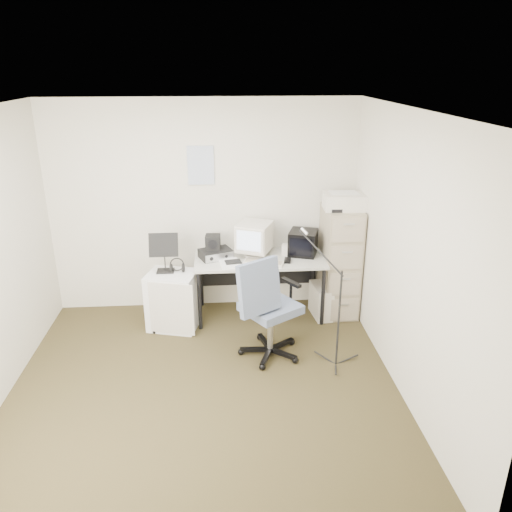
{
  "coord_description": "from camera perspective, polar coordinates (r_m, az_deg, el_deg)",
  "views": [
    {
      "loc": [
        0.19,
        -3.91,
        2.84
      ],
      "look_at": [
        0.55,
        0.95,
        0.95
      ],
      "focal_mm": 35.0,
      "sensor_mm": 36.0,
      "label": 1
    }
  ],
  "objects": [
    {
      "name": "filing_cabinet",
      "position": [
        5.98,
        9.51,
        -0.59
      ],
      "size": [
        0.4,
        0.6,
        1.3
      ],
      "primitive_type": "cube",
      "color": "gray",
      "rests_on": "floor"
    },
    {
      "name": "papers",
      "position": [
        5.61,
        -3.03,
        -0.82
      ],
      "size": [
        0.27,
        0.33,
        0.02
      ],
      "primitive_type": "cube",
      "rotation": [
        0.0,
        0.0,
        0.17
      ],
      "color": "white",
      "rests_on": "desk"
    },
    {
      "name": "radio_receiver",
      "position": [
        5.78,
        -4.64,
        0.26
      ],
      "size": [
        0.42,
        0.37,
        0.1
      ],
      "primitive_type": "cube",
      "rotation": [
        0.0,
        0.0,
        0.38
      ],
      "color": "black",
      "rests_on": "desk"
    },
    {
      "name": "pc_tower",
      "position": [
        6.01,
        7.43,
        -5.1
      ],
      "size": [
        0.23,
        0.43,
        0.39
      ],
      "primitive_type": "cube",
      "rotation": [
        0.0,
        0.0,
        0.11
      ],
      "color": "beige",
      "rests_on": "floor"
    },
    {
      "name": "ceiling",
      "position": [
        3.93,
        -7.28,
        16.1
      ],
      "size": [
        3.6,
        3.6,
        0.01
      ],
      "primitive_type": "cube",
      "color": "white",
      "rests_on": "ground"
    },
    {
      "name": "radio_speaker",
      "position": [
        5.76,
        -4.95,
        1.61
      ],
      "size": [
        0.18,
        0.17,
        0.17
      ],
      "primitive_type": "cube",
      "rotation": [
        0.0,
        0.0,
        -0.07
      ],
      "color": "black",
      "rests_on": "radio_receiver"
    },
    {
      "name": "wall_right",
      "position": [
        4.51,
        16.96,
        -0.37
      ],
      "size": [
        0.02,
        3.6,
        2.5
      ],
      "primitive_type": "cube",
      "color": "beige",
      "rests_on": "ground"
    },
    {
      "name": "crt_tv",
      "position": [
        5.88,
        5.4,
        1.54
      ],
      "size": [
        0.4,
        0.41,
        0.28
      ],
      "primitive_type": "cube",
      "rotation": [
        0.0,
        0.0,
        -0.32
      ],
      "color": "black",
      "rests_on": "desk"
    },
    {
      "name": "side_cart",
      "position": [
        5.75,
        -9.46,
        -5.01
      ],
      "size": [
        0.62,
        0.55,
        0.66
      ],
      "primitive_type": "cube",
      "rotation": [
        0.0,
        0.0,
        -0.25
      ],
      "color": "white",
      "rests_on": "floor"
    },
    {
      "name": "mic_stand",
      "position": [
        4.89,
        9.55,
        -5.5
      ],
      "size": [
        0.03,
        0.03,
        1.33
      ],
      "primitive_type": "cylinder",
      "rotation": [
        0.0,
        0.0,
        2.26
      ],
      "color": "black",
      "rests_on": "floor"
    },
    {
      "name": "office_chair",
      "position": [
        5.03,
        1.67,
        -5.73
      ],
      "size": [
        0.9,
        0.9,
        1.12
      ],
      "primitive_type": "cube",
      "rotation": [
        0.0,
        0.0,
        0.59
      ],
      "color": "slate",
      "rests_on": "floor"
    },
    {
      "name": "printer",
      "position": [
        5.71,
        10.05,
        6.15
      ],
      "size": [
        0.47,
        0.33,
        0.18
      ],
      "primitive_type": "cube",
      "rotation": [
        0.0,
        0.0,
        -0.05
      ],
      "color": "beige",
      "rests_on": "filing_cabinet"
    },
    {
      "name": "wall_calendar",
      "position": [
        5.8,
        -6.34,
        10.25
      ],
      "size": [
        0.3,
        0.02,
        0.44
      ],
      "primitive_type": "cube",
      "color": "white",
      "rests_on": "wall_back"
    },
    {
      "name": "headphones",
      "position": [
        5.62,
        -9.0,
        -1.27
      ],
      "size": [
        0.21,
        0.21,
        0.03
      ],
      "primitive_type": "torus",
      "rotation": [
        0.0,
        0.0,
        0.2
      ],
      "color": "black",
      "rests_on": "side_cart"
    },
    {
      "name": "mouse",
      "position": [
        5.67,
        3.63,
        -0.5
      ],
      "size": [
        0.09,
        0.13,
        0.04
      ],
      "primitive_type": "cube",
      "rotation": [
        0.0,
        0.0,
        -0.2
      ],
      "color": "black",
      "rests_on": "desk"
    },
    {
      "name": "desk_speaker",
      "position": [
        5.85,
        3.36,
        0.73
      ],
      "size": [
        0.09,
        0.09,
        0.13
      ],
      "primitive_type": "cube",
      "rotation": [
        0.0,
        0.0,
        -0.32
      ],
      "color": "beige",
      "rests_on": "desk"
    },
    {
      "name": "floor",
      "position": [
        4.84,
        -5.88,
        -14.95
      ],
      "size": [
        3.6,
        3.6,
        0.01
      ],
      "primitive_type": "cube",
      "color": "#373019",
      "rests_on": "ground"
    },
    {
      "name": "music_stand",
      "position": [
        5.59,
        -10.44,
        0.43
      ],
      "size": [
        0.36,
        0.27,
        0.47
      ],
      "primitive_type": "cube",
      "rotation": [
        0.0,
        0.0,
        0.35
      ],
      "color": "black",
      "rests_on": "side_cart"
    },
    {
      "name": "desk",
      "position": [
        5.92,
        0.42,
        -3.52
      ],
      "size": [
        1.5,
        0.7,
        0.73
      ],
      "primitive_type": "cube",
      "color": "beige",
      "rests_on": "floor"
    },
    {
      "name": "wall_front",
      "position": [
        2.64,
        -7.81,
        -15.91
      ],
      "size": [
        3.6,
        0.02,
        2.5
      ],
      "primitive_type": "cube",
      "color": "beige",
      "rests_on": "ground"
    },
    {
      "name": "keyboard",
      "position": [
        5.6,
        0.86,
        -0.77
      ],
      "size": [
        0.48,
        0.29,
        0.02
      ],
      "primitive_type": "cube",
      "rotation": [
        0.0,
        0.0,
        -0.31
      ],
      "color": "beige",
      "rests_on": "desk"
    },
    {
      "name": "crt_monitor",
      "position": [
        5.78,
        -0.16,
        1.9
      ],
      "size": [
        0.48,
        0.49,
        0.4
      ],
      "primitive_type": "cube",
      "rotation": [
        0.0,
        0.0,
        -0.4
      ],
      "color": "beige",
      "rests_on": "desk"
    },
    {
      "name": "wall_back",
      "position": [
        5.93,
        -5.95,
        5.53
      ],
      "size": [
        3.6,
        0.02,
        2.5
      ],
      "primitive_type": "cube",
      "color": "beige",
      "rests_on": "ground"
    }
  ]
}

